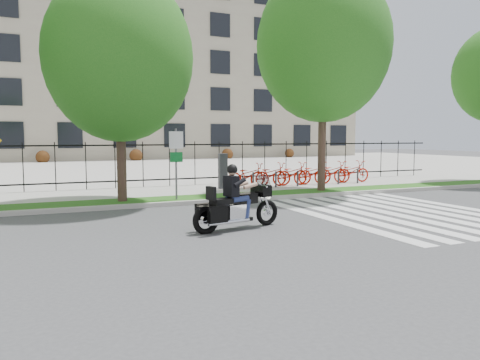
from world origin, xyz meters
name	(u,v)px	position (x,y,z in m)	size (l,w,h in m)	color
ground	(259,223)	(0.00, 0.00, 0.00)	(120.00, 120.00, 0.00)	#3D3E40
curb	(208,202)	(0.00, 4.10, 0.07)	(60.00, 0.20, 0.15)	#A29F98
grass_verge	(200,199)	(0.00, 4.95, 0.07)	(60.00, 1.50, 0.15)	#205214
sidewalk	(181,192)	(0.00, 7.45, 0.07)	(60.00, 3.50, 0.15)	#B0ACA4
plaza	(115,167)	(0.00, 25.00, 0.05)	(80.00, 34.00, 0.10)	#B0ACA4
crosswalk_stripes	(396,212)	(4.83, 0.00, 0.01)	(5.70, 8.00, 0.01)	silver
iron_fence	(170,164)	(0.00, 9.20, 1.15)	(30.00, 0.06, 2.00)	black
office_building	(85,69)	(0.00, 44.92, 9.97)	(60.00, 21.90, 20.15)	gray
lamp_post_right	(323,122)	(10.00, 12.00, 3.21)	(1.06, 0.70, 4.25)	black
street_tree_1	(119,57)	(-2.83, 4.95, 5.03)	(4.97, 4.97, 7.75)	#35241D
street_tree_2	(324,45)	(5.29, 4.95, 6.05)	(5.42, 5.42, 9.03)	#35241D
bike_share_station	(301,173)	(5.69, 7.20, 0.68)	(7.88, 0.89, 1.50)	#2D2D33
sign_pole_regulatory	(176,155)	(-1.00, 4.58, 1.74)	(0.50, 0.09, 2.50)	#59595B
motorcycle_rider	(237,203)	(-0.86, -0.51, 0.67)	(2.59, 1.04, 2.02)	black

